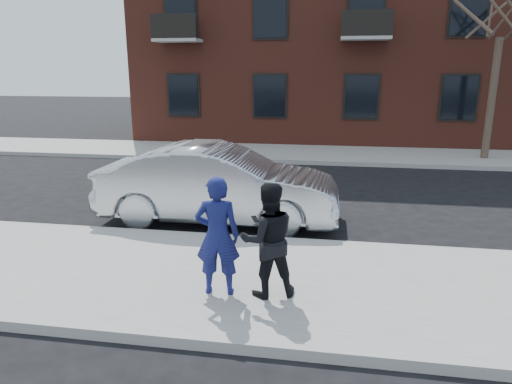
% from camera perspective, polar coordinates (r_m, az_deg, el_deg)
% --- Properties ---
extents(ground, '(100.00, 100.00, 0.00)m').
position_cam_1_polar(ground, '(7.40, 17.03, -11.65)').
color(ground, black).
rests_on(ground, ground).
extents(near_sidewalk, '(50.00, 3.50, 0.15)m').
position_cam_1_polar(near_sidewalk, '(7.14, 17.33, -12.00)').
color(near_sidewalk, gray).
rests_on(near_sidewalk, ground).
extents(near_curb, '(50.00, 0.10, 0.15)m').
position_cam_1_polar(near_curb, '(8.78, 15.81, -6.73)').
color(near_curb, '#999691').
rests_on(near_curb, ground).
extents(far_sidewalk, '(50.00, 3.50, 0.15)m').
position_cam_1_polar(far_sidewalk, '(18.13, 12.63, 4.51)').
color(far_sidewalk, gray).
rests_on(far_sidewalk, ground).
extents(far_curb, '(50.00, 0.10, 0.15)m').
position_cam_1_polar(far_curb, '(16.36, 12.95, 3.40)').
color(far_curb, '#999691').
rests_on(far_curb, ground).
extents(apartment_building, '(24.30, 10.30, 12.30)m').
position_cam_1_polar(apartment_building, '(24.94, 17.56, 20.98)').
color(apartment_building, maroon).
rests_on(apartment_building, ground).
extents(street_tree, '(3.60, 3.60, 6.80)m').
position_cam_1_polar(street_tree, '(18.58, 28.64, 20.29)').
color(street_tree, '#3E2D24').
rests_on(street_tree, far_sidewalk).
extents(silver_sedan, '(5.16, 1.82, 1.70)m').
position_cam_1_polar(silver_sedan, '(9.89, -4.66, 0.94)').
color(silver_sedan, '#B7BABF').
rests_on(silver_sedan, ground).
extents(man_hoodie, '(0.67, 0.52, 1.71)m').
position_cam_1_polar(man_hoodie, '(6.39, -4.84, -5.49)').
color(man_hoodie, navy).
rests_on(man_hoodie, near_sidewalk).
extents(man_peacoat, '(0.95, 0.84, 1.63)m').
position_cam_1_polar(man_peacoat, '(6.33, 1.50, -6.01)').
color(man_peacoat, black).
rests_on(man_peacoat, near_sidewalk).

